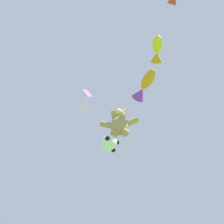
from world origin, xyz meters
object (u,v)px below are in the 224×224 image
Objects in this scene: diamond_kite at (87,96)px; fish_kite_goldfin at (157,51)px; teddy_bear_kite at (119,122)px; fish_kite_tangerine at (144,87)px; soccer_ball_kite at (109,143)px.

fish_kite_goldfin is at bearing -25.98° from diamond_kite.
fish_kite_tangerine is (1.96, -0.89, 2.47)m from teddy_bear_kite.
teddy_bear_kite is at bearing 155.59° from fish_kite_tangerine.
fish_kite_goldfin is (1.01, -2.19, 0.50)m from fish_kite_tangerine.
fish_kite_tangerine is (2.53, -0.67, 4.38)m from soccer_ball_kite.
fish_kite_goldfin is (2.98, -3.09, 2.98)m from teddy_bear_kite.
fish_kite_tangerine is 0.81× the size of diamond_kite.
soccer_ball_kite is at bearing 141.02° from fish_kite_goldfin.
diamond_kite is at bearing 154.02° from fish_kite_goldfin.
soccer_ball_kite is 5.17m from diamond_kite.
teddy_bear_kite is 0.99× the size of fish_kite_tangerine.
teddy_bear_kite is 3.28m from fish_kite_tangerine.
fish_kite_goldfin is 0.55× the size of diamond_kite.
soccer_ball_kite is at bearing -158.50° from teddy_bear_kite.
fish_kite_goldfin is at bearing -65.20° from fish_kite_tangerine.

